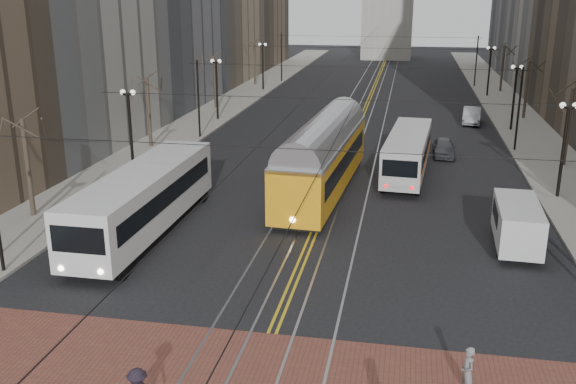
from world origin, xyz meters
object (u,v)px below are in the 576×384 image
at_px(streetcar, 323,164).
at_px(sedan_grey, 444,147).
at_px(sedan_silver, 472,116).
at_px(pedestrian_b, 467,372).
at_px(transit_bus, 144,202).
at_px(rear_bus, 408,154).
at_px(cargo_van, 517,226).

height_order(streetcar, sedan_grey, streetcar).
xyz_separation_m(sedan_silver, pedestrian_b, (-3.78, -44.45, 0.08)).
bearing_deg(sedan_grey, transit_bus, -129.17).
height_order(sedan_grey, pedestrian_b, pedestrian_b).
relative_size(transit_bus, rear_bus, 1.20).
xyz_separation_m(sedan_grey, sedan_silver, (3.15, 13.44, 0.08)).
xyz_separation_m(streetcar, cargo_van, (10.50, -7.41, -0.71)).
distance_m(rear_bus, pedestrian_b, 25.15).
bearing_deg(rear_bus, pedestrian_b, -80.89).
bearing_deg(rear_bus, sedan_grey, 69.81).
bearing_deg(sedan_grey, cargo_van, -81.79).
xyz_separation_m(cargo_van, sedan_grey, (-2.65, 18.19, -0.46)).
relative_size(cargo_van, sedan_silver, 1.12).
bearing_deg(pedestrian_b, sedan_grey, 160.31).
xyz_separation_m(rear_bus, pedestrian_b, (2.09, -25.06, -0.63)).
distance_m(streetcar, cargo_van, 12.87).
relative_size(rear_bus, pedestrian_b, 6.82).
bearing_deg(transit_bus, rear_bus, 46.45).
relative_size(rear_bus, sedan_silver, 2.45).
xyz_separation_m(rear_bus, cargo_van, (5.37, -12.24, -0.33)).
relative_size(transit_bus, sedan_grey, 3.38).
relative_size(streetcar, cargo_van, 3.05).
relative_size(streetcar, sedan_grey, 3.92).
xyz_separation_m(rear_bus, sedan_silver, (5.87, 19.39, -0.71)).
distance_m(cargo_van, sedan_grey, 18.39).
bearing_deg(sedan_grey, pedestrian_b, -91.24).
bearing_deg(streetcar, transit_bus, -128.80).
distance_m(cargo_van, pedestrian_b, 13.23).
relative_size(transit_bus, sedan_silver, 2.94).
height_order(rear_bus, cargo_van, rear_bus).
height_order(streetcar, pedestrian_b, streetcar).
xyz_separation_m(streetcar, sedan_silver, (11.00, 24.22, -1.09)).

